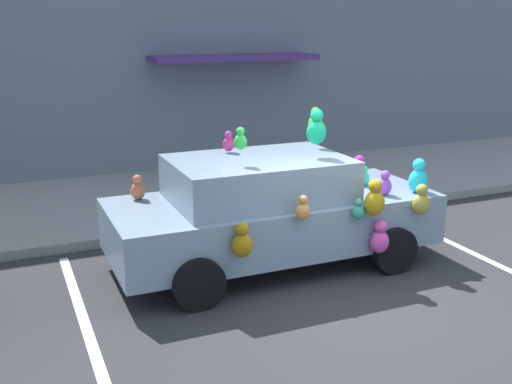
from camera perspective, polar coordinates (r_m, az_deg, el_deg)
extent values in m
plane|color=#2D2D30|center=(7.65, 8.82, -9.97)|extent=(60.00, 60.00, 0.00)
cube|color=gray|center=(11.88, -3.93, -0.07)|extent=(24.00, 4.00, 0.15)
cube|color=slate|center=(13.49, -7.33, 15.16)|extent=(24.00, 0.30, 6.40)
cube|color=#4F2D72|center=(13.32, -2.10, 12.47)|extent=(3.60, 1.10, 0.12)
cube|color=silver|center=(9.80, 18.21, -4.74)|extent=(0.12, 3.60, 0.01)
cube|color=silver|center=(7.59, -16.08, -10.64)|extent=(0.12, 3.60, 0.01)
cube|color=gray|center=(8.39, 1.62, -2.70)|extent=(4.45, 1.77, 0.68)
cube|color=gray|center=(8.13, 0.22, 1.26)|extent=(2.31, 1.56, 0.56)
cylinder|color=black|center=(9.85, 6.74, -1.98)|extent=(0.64, 0.22, 0.64)
cylinder|color=black|center=(8.45, 12.73, -5.30)|extent=(0.64, 0.22, 0.64)
cylinder|color=black|center=(8.86, -8.99, -4.10)|extent=(0.64, 0.22, 0.64)
cylinder|color=black|center=(7.27, -5.44, -8.49)|extent=(0.64, 0.22, 0.64)
ellipsoid|color=#9B9538|center=(8.36, 15.18, -1.11)|extent=(0.24, 0.20, 0.29)
sphere|color=#9B9538|center=(8.31, 15.27, 0.20)|extent=(0.16, 0.16, 0.16)
ellipsoid|color=#99720F|center=(7.18, -1.31, -5.02)|extent=(0.25, 0.21, 0.30)
sphere|color=#99720F|center=(7.11, -1.32, -3.48)|extent=(0.16, 0.16, 0.16)
ellipsoid|color=#BC2E7B|center=(8.39, -2.58, 4.48)|extent=(0.16, 0.13, 0.19)
sphere|color=#BC2E7B|center=(8.37, -2.59, 5.38)|extent=(0.10, 0.10, 0.10)
ellipsoid|color=#AC8613|center=(7.89, 11.02, -1.03)|extent=(0.28, 0.23, 0.33)
sphere|color=#AC8613|center=(7.83, 11.10, 0.55)|extent=(0.18, 0.18, 0.18)
ellipsoid|color=#309876|center=(7.85, 9.54, -1.89)|extent=(0.16, 0.13, 0.19)
sphere|color=#309876|center=(7.81, 9.58, -0.96)|extent=(0.10, 0.10, 0.10)
ellipsoid|color=#63C9DE|center=(8.29, -5.00, 0.50)|extent=(0.24, 0.20, 0.28)
sphere|color=#63C9DE|center=(8.24, -5.03, 1.81)|extent=(0.15, 0.15, 0.15)
ellipsoid|color=#21DAEC|center=(8.77, 14.92, 1.02)|extent=(0.28, 0.23, 0.33)
sphere|color=#21DAEC|center=(8.72, 15.03, 2.47)|extent=(0.18, 0.18, 0.18)
ellipsoid|color=#D18E41|center=(7.42, 4.40, -1.82)|extent=(0.18, 0.15, 0.22)
sphere|color=#D18E41|center=(7.38, 4.42, -0.72)|extent=(0.12, 0.12, 0.12)
ellipsoid|color=#DB46AB|center=(8.13, 11.48, -4.60)|extent=(0.26, 0.21, 0.31)
sphere|color=#DB46AB|center=(8.06, 11.56, -3.19)|extent=(0.17, 0.17, 0.17)
ellipsoid|color=#4EE41B|center=(8.75, 5.57, 6.41)|extent=(0.21, 0.17, 0.24)
sphere|color=#4EE41B|center=(8.72, 5.60, 7.49)|extent=(0.13, 0.13, 0.13)
ellipsoid|color=#12B271|center=(8.10, 5.67, 5.59)|extent=(0.27, 0.22, 0.32)
sphere|color=#12B271|center=(8.07, 5.72, 7.13)|extent=(0.17, 0.17, 0.17)
ellipsoid|color=#B92FA8|center=(9.03, 9.59, 1.64)|extent=(0.25, 0.21, 0.30)
sphere|color=#B92FA8|center=(8.99, 9.64, 2.91)|extent=(0.16, 0.16, 0.16)
ellipsoid|color=green|center=(7.60, -1.46, 4.70)|extent=(0.17, 0.14, 0.20)
sphere|color=green|center=(7.57, -1.47, 5.71)|extent=(0.11, 0.11, 0.11)
ellipsoid|color=purple|center=(8.52, 11.95, 0.48)|extent=(0.20, 0.17, 0.24)
sphere|color=purple|center=(8.48, 12.01, 1.56)|extent=(0.13, 0.13, 0.13)
ellipsoid|color=#C1633C|center=(8.29, -10.99, 0.07)|extent=(0.20, 0.16, 0.23)
sphere|color=#C1633C|center=(8.24, -11.05, 1.15)|extent=(0.13, 0.13, 0.13)
ellipsoid|color=#23E4A0|center=(8.96, 10.04, 1.20)|extent=(0.17, 0.14, 0.21)
sphere|color=#23E4A0|center=(8.93, 10.08, 2.08)|extent=(0.11, 0.11, 0.11)
ellipsoid|color=pink|center=(10.38, -3.98, -0.48)|extent=(0.42, 0.35, 0.52)
sphere|color=pink|center=(10.28, -4.01, 1.50)|extent=(0.29, 0.29, 0.29)
sphere|color=pink|center=(10.22, -4.57, 2.00)|extent=(0.12, 0.12, 0.12)
sphere|color=pink|center=(10.29, -3.48, 2.11)|extent=(0.12, 0.12, 0.12)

